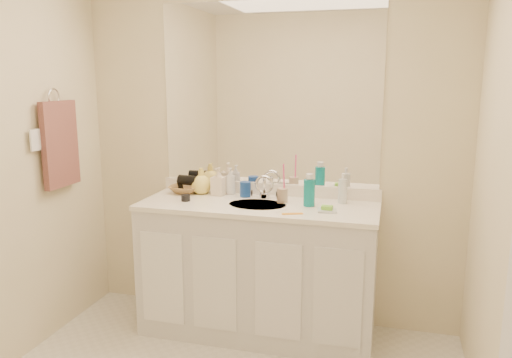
% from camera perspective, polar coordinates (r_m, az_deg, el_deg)
% --- Properties ---
extents(wall_back, '(2.60, 0.02, 2.40)m').
position_cam_1_polar(wall_back, '(3.39, 1.46, 3.54)').
color(wall_back, beige).
rests_on(wall_back, floor).
extents(vanity_cabinet, '(1.50, 0.55, 0.85)m').
position_cam_1_polar(vanity_cabinet, '(3.33, 0.23, -10.44)').
color(vanity_cabinet, silver).
rests_on(vanity_cabinet, floor).
extents(countertop, '(1.52, 0.57, 0.03)m').
position_cam_1_polar(countertop, '(3.19, 0.24, -3.09)').
color(countertop, white).
rests_on(countertop, vanity_cabinet).
extents(backsplash, '(1.52, 0.03, 0.08)m').
position_cam_1_polar(backsplash, '(3.42, 1.38, -1.14)').
color(backsplash, white).
rests_on(backsplash, countertop).
extents(sink_basin, '(0.37, 0.37, 0.02)m').
position_cam_1_polar(sink_basin, '(3.17, 0.14, -3.12)').
color(sink_basin, beige).
rests_on(sink_basin, countertop).
extents(faucet, '(0.02, 0.02, 0.11)m').
position_cam_1_polar(faucet, '(3.32, 0.96, -1.25)').
color(faucet, silver).
rests_on(faucet, countertop).
extents(mirror, '(1.48, 0.01, 1.20)m').
position_cam_1_polar(mirror, '(3.35, 1.47, 9.64)').
color(mirror, white).
rests_on(mirror, wall_back).
extents(blue_mug, '(0.09, 0.09, 0.10)m').
position_cam_1_polar(blue_mug, '(3.36, -1.22, -1.18)').
color(blue_mug, '#163D97').
rests_on(blue_mug, countertop).
extents(tan_cup, '(0.08, 0.08, 0.09)m').
position_cam_1_polar(tan_cup, '(3.21, 3.02, -1.89)').
color(tan_cup, tan).
rests_on(tan_cup, countertop).
extents(toothbrush, '(0.01, 0.04, 0.21)m').
position_cam_1_polar(toothbrush, '(3.18, 3.22, -0.08)').
color(toothbrush, '#FF438F').
rests_on(toothbrush, tan_cup).
extents(mouthwash_bottle, '(0.08, 0.08, 0.17)m').
position_cam_1_polar(mouthwash_bottle, '(3.13, 6.10, -1.57)').
color(mouthwash_bottle, '#0B8087').
rests_on(mouthwash_bottle, countertop).
extents(clear_pump_bottle, '(0.07, 0.07, 0.15)m').
position_cam_1_polar(clear_pump_bottle, '(3.23, 9.87, -1.39)').
color(clear_pump_bottle, silver).
rests_on(clear_pump_bottle, countertop).
extents(soap_dish, '(0.13, 0.11, 0.01)m').
position_cam_1_polar(soap_dish, '(3.02, 8.12, -3.59)').
color(soap_dish, silver).
rests_on(soap_dish, countertop).
extents(green_soap, '(0.07, 0.05, 0.02)m').
position_cam_1_polar(green_soap, '(3.02, 8.13, -3.27)').
color(green_soap, '#72C831').
rests_on(green_soap, soap_dish).
extents(orange_comb, '(0.13, 0.07, 0.01)m').
position_cam_1_polar(orange_comb, '(2.95, 4.18, -3.97)').
color(orange_comb, orange).
rests_on(orange_comb, countertop).
extents(dark_jar, '(0.07, 0.07, 0.04)m').
position_cam_1_polar(dark_jar, '(3.28, -8.04, -2.14)').
color(dark_jar, black).
rests_on(dark_jar, countertop).
extents(soap_bottle_white, '(0.08, 0.08, 0.18)m').
position_cam_1_polar(soap_bottle_white, '(3.43, -2.93, -0.26)').
color(soap_bottle_white, silver).
rests_on(soap_bottle_white, countertop).
extents(soap_bottle_cream, '(0.10, 0.10, 0.19)m').
position_cam_1_polar(soap_bottle_cream, '(3.41, -4.30, -0.27)').
color(soap_bottle_cream, '#F3E1C6').
rests_on(soap_bottle_cream, countertop).
extents(soap_bottle_yellow, '(0.15, 0.15, 0.18)m').
position_cam_1_polar(soap_bottle_yellow, '(3.47, -6.27, -0.21)').
color(soap_bottle_yellow, '#FBE261').
rests_on(soap_bottle_yellow, countertop).
extents(wicker_basket, '(0.23, 0.23, 0.05)m').
position_cam_1_polar(wicker_basket, '(3.52, -8.05, -1.14)').
color(wicker_basket, olive).
rests_on(wicker_basket, countertop).
extents(hair_dryer, '(0.14, 0.09, 0.07)m').
position_cam_1_polar(hair_dryer, '(3.50, -7.78, -0.14)').
color(hair_dryer, black).
rests_on(hair_dryer, wicker_basket).
extents(towel_ring, '(0.01, 0.11, 0.11)m').
position_cam_1_polar(towel_ring, '(3.43, -22.11, 8.69)').
color(towel_ring, silver).
rests_on(towel_ring, wall_left).
extents(hand_towel, '(0.04, 0.32, 0.55)m').
position_cam_1_polar(hand_towel, '(3.44, -21.47, 3.72)').
color(hand_towel, '#54302D').
rests_on(hand_towel, towel_ring).
extents(switch_plate, '(0.01, 0.08, 0.13)m').
position_cam_1_polar(switch_plate, '(3.30, -23.91, 4.10)').
color(switch_plate, white).
rests_on(switch_plate, wall_left).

